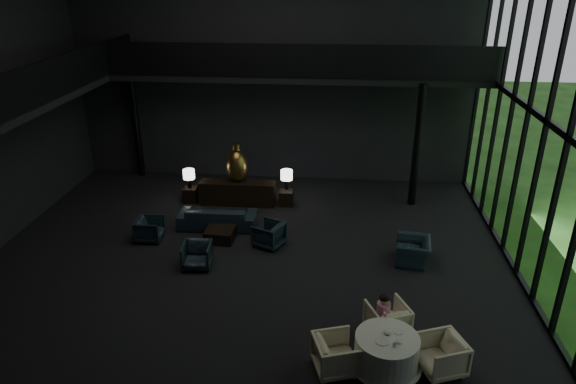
# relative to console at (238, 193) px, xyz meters

# --- Properties ---
(floor) EXTENTS (14.00, 12.00, 0.02)m
(floor) POSITION_rel_console_xyz_m (0.92, -3.48, -0.39)
(floor) COLOR black
(floor) RESTS_ON ground
(wall_back) EXTENTS (14.00, 0.04, 8.00)m
(wall_back) POSITION_rel_console_xyz_m (0.92, 2.52, 3.61)
(wall_back) COLOR black
(wall_back) RESTS_ON ground
(wall_front) EXTENTS (14.00, 0.04, 8.00)m
(wall_front) POSITION_rel_console_xyz_m (0.92, -9.48, 3.61)
(wall_front) COLOR black
(wall_front) RESTS_ON ground
(curtain_wall) EXTENTS (0.20, 12.00, 8.00)m
(curtain_wall) POSITION_rel_console_xyz_m (7.87, -3.48, 3.61)
(curtain_wall) COLOR black
(curtain_wall) RESTS_ON ground
(mezzanine_left) EXTENTS (2.00, 12.00, 0.25)m
(mezzanine_left) POSITION_rel_console_xyz_m (-5.08, -3.48, 3.61)
(mezzanine_left) COLOR black
(mezzanine_left) RESTS_ON wall_left
(mezzanine_back) EXTENTS (12.00, 2.00, 0.25)m
(mezzanine_back) POSITION_rel_console_xyz_m (1.92, 1.52, 3.61)
(mezzanine_back) COLOR black
(mezzanine_back) RESTS_ON wall_back
(railing_left) EXTENTS (0.06, 12.00, 1.00)m
(railing_left) POSITION_rel_console_xyz_m (-4.08, -3.48, 4.21)
(railing_left) COLOR black
(railing_left) RESTS_ON mezzanine_left
(railing_back) EXTENTS (12.00, 0.06, 1.00)m
(railing_back) POSITION_rel_console_xyz_m (1.92, 0.52, 4.21)
(railing_back) COLOR black
(railing_back) RESTS_ON mezzanine_back
(column_nw) EXTENTS (0.24, 0.24, 4.00)m
(column_nw) POSITION_rel_console_xyz_m (-4.08, 2.22, 1.61)
(column_nw) COLOR black
(column_nw) RESTS_ON floor
(column_ne) EXTENTS (0.24, 0.24, 4.00)m
(column_ne) POSITION_rel_console_xyz_m (5.72, 0.52, 1.61)
(column_ne) COLOR black
(column_ne) RESTS_ON floor
(console) EXTENTS (2.46, 0.56, 0.78)m
(console) POSITION_rel_console_xyz_m (0.00, 0.00, 0.00)
(console) COLOR black
(console) RESTS_ON floor
(bronze_urn) EXTENTS (0.69, 0.69, 1.28)m
(bronze_urn) POSITION_rel_console_xyz_m (0.00, 0.08, 0.94)
(bronze_urn) COLOR olive
(bronze_urn) RESTS_ON console
(side_table_left) EXTENTS (0.45, 0.45, 0.50)m
(side_table_left) POSITION_rel_console_xyz_m (-1.60, 0.05, -0.14)
(side_table_left) COLOR black
(side_table_left) RESTS_ON floor
(table_lamp_left) EXTENTS (0.38, 0.38, 0.64)m
(table_lamp_left) POSITION_rel_console_xyz_m (-1.60, 0.03, 0.56)
(table_lamp_left) COLOR black
(table_lamp_left) RESTS_ON side_table_left
(side_table_right) EXTENTS (0.45, 0.45, 0.50)m
(side_table_right) POSITION_rel_console_xyz_m (1.60, 0.07, -0.14)
(side_table_right) COLOR black
(side_table_right) RESTS_ON floor
(table_lamp_right) EXTENTS (0.39, 0.39, 0.66)m
(table_lamp_right) POSITION_rel_console_xyz_m (1.60, 0.22, 0.58)
(table_lamp_right) COLOR black
(table_lamp_right) RESTS_ON side_table_right
(sofa) EXTENTS (2.58, 0.81, 1.00)m
(sofa) POSITION_rel_console_xyz_m (-0.30, -1.69, 0.11)
(sofa) COLOR #13262B
(sofa) RESTS_ON floor
(lounge_armchair_west) EXTENTS (0.65, 0.69, 0.69)m
(lounge_armchair_west) POSITION_rel_console_xyz_m (-2.06, -2.65, -0.05)
(lounge_armchair_west) COLOR black
(lounge_armchair_west) RESTS_ON floor
(lounge_armchair_east) EXTENTS (0.93, 0.95, 0.75)m
(lounge_armchair_east) POSITION_rel_console_xyz_m (1.37, -2.66, -0.02)
(lounge_armchair_east) COLOR black
(lounge_armchair_east) RESTS_ON floor
(lounge_armchair_south) EXTENTS (0.73, 0.69, 0.71)m
(lounge_armchair_south) POSITION_rel_console_xyz_m (-0.34, -3.95, -0.04)
(lounge_armchair_south) COLOR black
(lounge_armchair_south) RESTS_ON floor
(window_armchair) EXTENTS (0.70, 0.97, 0.79)m
(window_armchair) POSITION_rel_console_xyz_m (5.27, -3.18, 0.00)
(window_armchair) COLOR black
(window_armchair) RESTS_ON floor
(coffee_table) EXTENTS (0.83, 0.83, 0.35)m
(coffee_table) POSITION_rel_console_xyz_m (-0.06, -2.46, -0.21)
(coffee_table) COLOR black
(coffee_table) RESTS_ON floor
(dining_table) EXTENTS (1.40, 1.40, 0.75)m
(dining_table) POSITION_rel_console_xyz_m (4.24, -7.27, -0.06)
(dining_table) COLOR white
(dining_table) RESTS_ON floor
(dining_chair_north) EXTENTS (1.05, 1.02, 0.84)m
(dining_chair_north) POSITION_rel_console_xyz_m (4.35, -6.21, 0.03)
(dining_chair_north) COLOR #C2B088
(dining_chair_north) RESTS_ON floor
(dining_chair_east) EXTENTS (1.02, 1.05, 0.85)m
(dining_chair_east) POSITION_rel_console_xyz_m (5.28, -7.23, 0.03)
(dining_chair_east) COLOR #C4B88D
(dining_chair_east) RESTS_ON floor
(dining_chair_west) EXTENTS (0.99, 1.03, 0.85)m
(dining_chair_west) POSITION_rel_console_xyz_m (3.27, -7.40, 0.04)
(dining_chair_west) COLOR tan
(dining_chair_west) RESTS_ON floor
(child) EXTENTS (0.28, 0.28, 0.61)m
(child) POSITION_rel_console_xyz_m (4.24, -6.33, 0.36)
(child) COLOR #C6859E
(child) RESTS_ON dining_chair_north
(plate_a) EXTENTS (0.34, 0.34, 0.02)m
(plate_a) POSITION_rel_console_xyz_m (4.12, -7.40, 0.37)
(plate_a) COLOR white
(plate_a) RESTS_ON dining_table
(plate_b) EXTENTS (0.23, 0.23, 0.01)m
(plate_b) POSITION_rel_console_xyz_m (4.45, -7.08, 0.37)
(plate_b) COLOR white
(plate_b) RESTS_ON dining_table
(saucer) EXTENTS (0.18, 0.18, 0.01)m
(saucer) POSITION_rel_console_xyz_m (4.44, -7.36, 0.36)
(saucer) COLOR white
(saucer) RESTS_ON dining_table
(coffee_cup) EXTENTS (0.11, 0.11, 0.06)m
(coffee_cup) POSITION_rel_console_xyz_m (4.43, -7.43, 0.40)
(coffee_cup) COLOR white
(coffee_cup) RESTS_ON saucer
(cereal_bowl) EXTENTS (0.16, 0.16, 0.08)m
(cereal_bowl) POSITION_rel_console_xyz_m (4.24, -7.15, 0.40)
(cereal_bowl) COLOR white
(cereal_bowl) RESTS_ON dining_table
(cream_pot) EXTENTS (0.07, 0.07, 0.07)m
(cream_pot) POSITION_rel_console_xyz_m (4.33, -7.52, 0.39)
(cream_pot) COLOR #99999E
(cream_pot) RESTS_ON dining_table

